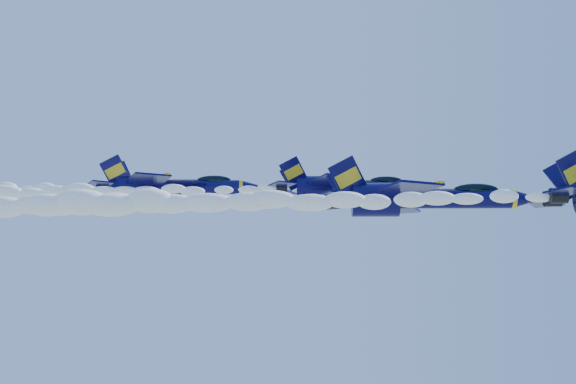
{
  "coord_description": "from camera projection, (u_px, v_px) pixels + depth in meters",
  "views": [
    {
      "loc": [
        -3.79,
        -70.68,
        138.67
      ],
      "look_at": [
        -4.5,
        0.36,
        152.47
      ],
      "focal_mm": 50.0,
      "sensor_mm": 36.0,
      "label": 1
    }
  ],
  "objects": [
    {
      "name": "smoke_trail_jet_lead",
      "position": [
        285.0,
        201.0,
        58.27
      ],
      "size": [
        38.28,
        1.99,
        1.79
      ],
      "primitive_type": "ellipsoid",
      "color": "white"
    },
    {
      "name": "jet_second",
      "position": [
        419.0,
        198.0,
        67.17
      ],
      "size": [
        18.51,
        15.18,
        6.88
      ],
      "color": "#09073A"
    },
    {
      "name": "smoke_trail_jet_second",
      "position": [
        97.0,
        204.0,
        67.36
      ],
      "size": [
        38.28,
        2.06,
        1.86
      ],
      "primitive_type": "ellipsoid",
      "color": "white"
    },
    {
      "name": "jet_third",
      "position": [
        345.0,
        187.0,
        78.82
      ],
      "size": [
        15.64,
        12.83,
        5.81
      ],
      "color": "#09073A"
    },
    {
      "name": "smoke_trail_jet_third",
      "position": [
        83.0,
        191.0,
        79.0
      ],
      "size": [
        38.28,
        1.74,
        1.57
      ],
      "primitive_type": "ellipsoid",
      "color": "white"
    },
    {
      "name": "jet_fourth",
      "position": [
        171.0,
        187.0,
        85.17
      ],
      "size": [
        17.72,
        14.54,
        6.58
      ],
      "color": "#09073A"
    }
  ]
}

